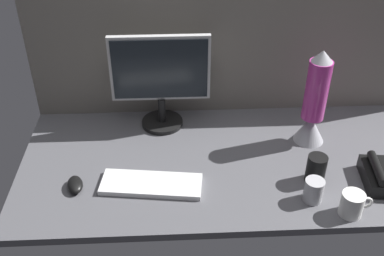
{
  "coord_description": "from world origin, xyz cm",
  "views": [
    {
      "loc": [
        -29.58,
        -144.23,
        115.34
      ],
      "look_at": [
        -13.7,
        0.0,
        14.0
      ],
      "focal_mm": 43.15,
      "sensor_mm": 36.0,
      "label": 1
    }
  ],
  "objects_px": {
    "keyboard": "(151,184)",
    "mouse": "(75,185)",
    "mug_ceramic_white": "(352,204)",
    "monitor": "(160,78)",
    "mug_steel": "(314,190)",
    "mug_black_travel": "(316,169)",
    "lava_lamp": "(314,105)"
  },
  "relations": [
    {
      "from": "keyboard",
      "to": "mug_steel",
      "type": "xyz_separation_m",
      "value": [
        0.57,
        -0.1,
        0.03
      ]
    },
    {
      "from": "mouse",
      "to": "mug_ceramic_white",
      "type": "height_order",
      "value": "mug_ceramic_white"
    },
    {
      "from": "mug_steel",
      "to": "lava_lamp",
      "type": "height_order",
      "value": "lava_lamp"
    },
    {
      "from": "keyboard",
      "to": "mug_steel",
      "type": "distance_m",
      "value": 0.58
    },
    {
      "from": "mug_ceramic_white",
      "to": "lava_lamp",
      "type": "distance_m",
      "value": 0.45
    },
    {
      "from": "mug_black_travel",
      "to": "keyboard",
      "type": "bearing_deg",
      "value": -179.5
    },
    {
      "from": "mouse",
      "to": "lava_lamp",
      "type": "distance_m",
      "value": 0.98
    },
    {
      "from": "mug_black_travel",
      "to": "lava_lamp",
      "type": "xyz_separation_m",
      "value": [
        0.04,
        0.25,
        0.12
      ]
    },
    {
      "from": "monitor",
      "to": "mug_steel",
      "type": "relative_size",
      "value": 4.71
    },
    {
      "from": "mouse",
      "to": "mug_black_travel",
      "type": "bearing_deg",
      "value": -14.19
    },
    {
      "from": "keyboard",
      "to": "mouse",
      "type": "height_order",
      "value": "mouse"
    },
    {
      "from": "monitor",
      "to": "lava_lamp",
      "type": "height_order",
      "value": "monitor"
    },
    {
      "from": "mouse",
      "to": "monitor",
      "type": "bearing_deg",
      "value": 37.88
    },
    {
      "from": "mouse",
      "to": "mug_black_travel",
      "type": "xyz_separation_m",
      "value": [
        0.89,
        0.0,
        0.04
      ]
    },
    {
      "from": "keyboard",
      "to": "mug_ceramic_white",
      "type": "height_order",
      "value": "mug_ceramic_white"
    },
    {
      "from": "monitor",
      "to": "mouse",
      "type": "xyz_separation_m",
      "value": [
        -0.32,
        -0.41,
        -0.21
      ]
    },
    {
      "from": "keyboard",
      "to": "mouse",
      "type": "distance_m",
      "value": 0.28
    },
    {
      "from": "monitor",
      "to": "mouse",
      "type": "distance_m",
      "value": 0.56
    },
    {
      "from": "monitor",
      "to": "keyboard",
      "type": "distance_m",
      "value": 0.47
    },
    {
      "from": "mouse",
      "to": "mug_ceramic_white",
      "type": "xyz_separation_m",
      "value": [
        0.97,
        -0.18,
        0.03
      ]
    },
    {
      "from": "keyboard",
      "to": "mug_black_travel",
      "type": "height_order",
      "value": "mug_black_travel"
    },
    {
      "from": "mouse",
      "to": "lava_lamp",
      "type": "xyz_separation_m",
      "value": [
        0.93,
        0.25,
        0.16
      ]
    },
    {
      "from": "mug_ceramic_white",
      "to": "keyboard",
      "type": "bearing_deg",
      "value": 165.85
    },
    {
      "from": "monitor",
      "to": "keyboard",
      "type": "xyz_separation_m",
      "value": [
        -0.04,
        -0.41,
        -0.22
      ]
    },
    {
      "from": "mug_ceramic_white",
      "to": "mug_black_travel",
      "type": "xyz_separation_m",
      "value": [
        -0.08,
        0.18,
        0.01
      ]
    },
    {
      "from": "mug_steel",
      "to": "mug_black_travel",
      "type": "relative_size",
      "value": 0.8
    },
    {
      "from": "mug_steel",
      "to": "mouse",
      "type": "bearing_deg",
      "value": 173.1
    },
    {
      "from": "mug_steel",
      "to": "mug_ceramic_white",
      "type": "height_order",
      "value": "same"
    },
    {
      "from": "monitor",
      "to": "mug_ceramic_white",
      "type": "height_order",
      "value": "monitor"
    },
    {
      "from": "keyboard",
      "to": "lava_lamp",
      "type": "bearing_deg",
      "value": 28.99
    },
    {
      "from": "monitor",
      "to": "mug_steel",
      "type": "xyz_separation_m",
      "value": [
        0.54,
        -0.51,
        -0.19
      ]
    },
    {
      "from": "mug_steel",
      "to": "monitor",
      "type": "bearing_deg",
      "value": 136.26
    }
  ]
}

